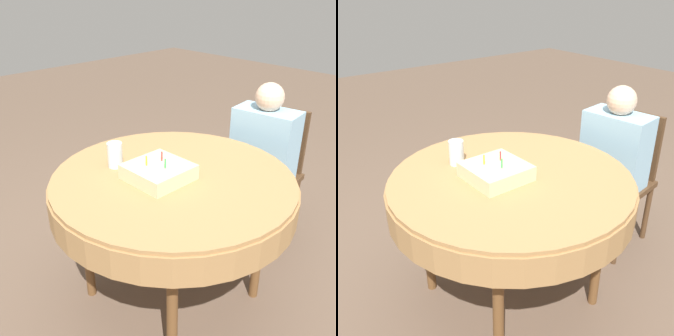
# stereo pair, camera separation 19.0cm
# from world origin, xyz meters

# --- Properties ---
(ground_plane) EXTENTS (12.00, 12.00, 0.00)m
(ground_plane) POSITION_xyz_m (0.00, 0.00, 0.00)
(ground_plane) COLOR brown
(dining_table) EXTENTS (1.22, 1.22, 0.77)m
(dining_table) POSITION_xyz_m (0.00, 0.00, 0.68)
(dining_table) COLOR #9E7547
(dining_table) RESTS_ON ground_plane
(chair) EXTENTS (0.49, 0.49, 0.88)m
(chair) POSITION_xyz_m (-0.04, 0.93, 0.48)
(chair) COLOR #4C331E
(chair) RESTS_ON ground_plane
(person) EXTENTS (0.42, 0.35, 1.08)m
(person) POSITION_xyz_m (-0.03, 0.84, 0.65)
(person) COLOR #DBB293
(person) RESTS_ON ground_plane
(birthday_cake) EXTENTS (0.28, 0.28, 0.12)m
(birthday_cake) POSITION_xyz_m (-0.03, -0.07, 0.81)
(birthday_cake) COLOR beige
(birthday_cake) RESTS_ON dining_table
(drinking_glass) EXTENTS (0.08, 0.08, 0.13)m
(drinking_glass) POSITION_xyz_m (-0.28, -0.14, 0.84)
(drinking_glass) COLOR silver
(drinking_glass) RESTS_ON dining_table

